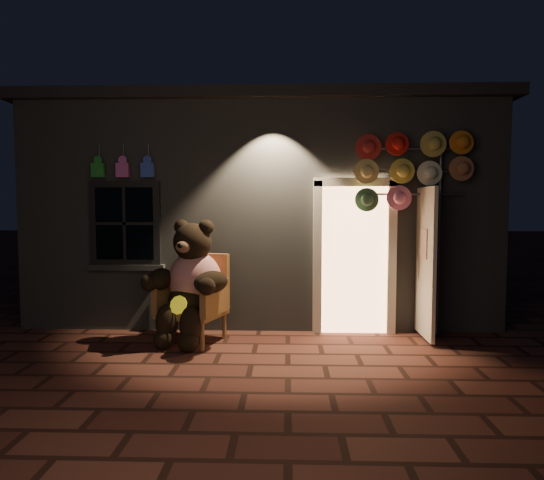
{
  "coord_description": "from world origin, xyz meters",
  "views": [
    {
      "loc": [
        0.41,
        -5.37,
        1.8
      ],
      "look_at": [
        0.2,
        1.0,
        1.35
      ],
      "focal_mm": 32.0,
      "sensor_mm": 36.0,
      "label": 1
    }
  ],
  "objects": [
    {
      "name": "ground",
      "position": [
        0.0,
        0.0,
        0.0
      ],
      "size": [
        60.0,
        60.0,
        0.0
      ],
      "primitive_type": "plane",
      "color": "brown",
      "rests_on": "ground"
    },
    {
      "name": "wicker_armchair",
      "position": [
        -0.82,
        1.0,
        0.57
      ],
      "size": [
        0.97,
        0.93,
        1.15
      ],
      "rotation": [
        0.0,
        0.0,
        -0.34
      ],
      "color": "#9A633B",
      "rests_on": "ground"
    },
    {
      "name": "teddy_bear",
      "position": [
        -0.85,
        0.86,
        0.8
      ],
      "size": [
        1.12,
        1.05,
        1.63
      ],
      "rotation": [
        0.0,
        0.0,
        -0.34
      ],
      "color": "#AF1412",
      "rests_on": "ground"
    },
    {
      "name": "hat_rack",
      "position": [
        2.06,
        1.28,
        2.31
      ],
      "size": [
        1.59,
        0.22,
        2.81
      ],
      "color": "#59595E",
      "rests_on": "ground"
    },
    {
      "name": "shop_building",
      "position": [
        0.0,
        3.99,
        1.74
      ],
      "size": [
        7.3,
        5.95,
        3.51
      ],
      "color": "slate",
      "rests_on": "ground"
    }
  ]
}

